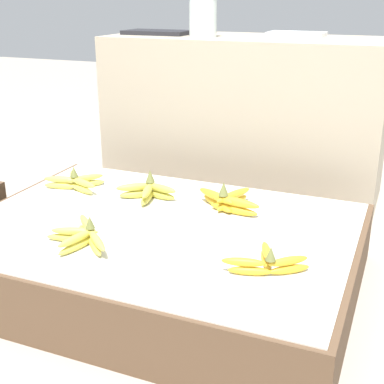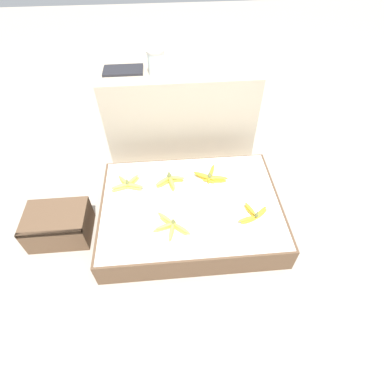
{
  "view_description": "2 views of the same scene",
  "coord_description": "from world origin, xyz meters",
  "px_view_note": "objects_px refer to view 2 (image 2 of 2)",
  "views": [
    {
      "loc": [
        0.68,
        -1.36,
        0.87
      ],
      "look_at": [
        0.08,
        0.08,
        0.29
      ],
      "focal_mm": 50.0,
      "sensor_mm": 36.0,
      "label": 1
    },
    {
      "loc": [
        -0.11,
        -1.29,
        1.73
      ],
      "look_at": [
        0.01,
        0.02,
        0.28
      ],
      "focal_mm": 28.0,
      "sensor_mm": 36.0,
      "label": 2
    }
  ],
  "objects_px": {
    "wooden_crate": "(59,225)",
    "banana_bunch_front_midleft": "(171,226)",
    "banana_bunch_middle_midright": "(210,176)",
    "banana_bunch_middle_midleft": "(170,181)",
    "glass_jar": "(156,62)",
    "banana_bunch_front_right": "(253,214)",
    "banana_bunch_middle_left": "(128,184)",
    "foam_tray_white": "(202,59)"
  },
  "relations": [
    {
      "from": "banana_bunch_front_right",
      "to": "foam_tray_white",
      "type": "bearing_deg",
      "value": 100.09
    },
    {
      "from": "banana_bunch_front_midleft",
      "to": "banana_bunch_middle_midleft",
      "type": "bearing_deg",
      "value": 88.7
    },
    {
      "from": "wooden_crate",
      "to": "banana_bunch_middle_midright",
      "type": "height_order",
      "value": "banana_bunch_middle_midright"
    },
    {
      "from": "banana_bunch_front_right",
      "to": "banana_bunch_middle_midleft",
      "type": "height_order",
      "value": "banana_bunch_middle_midleft"
    },
    {
      "from": "wooden_crate",
      "to": "banana_bunch_front_midleft",
      "type": "height_order",
      "value": "banana_bunch_front_midleft"
    },
    {
      "from": "banana_bunch_front_midleft",
      "to": "banana_bunch_front_right",
      "type": "distance_m",
      "value": 0.53
    },
    {
      "from": "banana_bunch_front_midleft",
      "to": "banana_bunch_middle_midleft",
      "type": "relative_size",
      "value": 1.11
    },
    {
      "from": "banana_bunch_front_midleft",
      "to": "banana_bunch_middle_midright",
      "type": "bearing_deg",
      "value": 53.93
    },
    {
      "from": "foam_tray_white",
      "to": "banana_bunch_middle_midright",
      "type": "bearing_deg",
      "value": -91.65
    },
    {
      "from": "glass_jar",
      "to": "wooden_crate",
      "type": "bearing_deg",
      "value": -130.08
    },
    {
      "from": "banana_bunch_middle_midleft",
      "to": "glass_jar",
      "type": "xyz_separation_m",
      "value": [
        -0.04,
        0.62,
        0.56
      ]
    },
    {
      "from": "banana_bunch_front_midleft",
      "to": "banana_bunch_middle_midright",
      "type": "height_order",
      "value": "banana_bunch_middle_midright"
    },
    {
      "from": "banana_bunch_front_right",
      "to": "banana_bunch_middle_left",
      "type": "bearing_deg",
      "value": 157.44
    },
    {
      "from": "glass_jar",
      "to": "foam_tray_white",
      "type": "relative_size",
      "value": 0.73
    },
    {
      "from": "wooden_crate",
      "to": "banana_bunch_front_midleft",
      "type": "relative_size",
      "value": 1.68
    },
    {
      "from": "banana_bunch_front_midleft",
      "to": "banana_bunch_middle_midright",
      "type": "distance_m",
      "value": 0.5
    },
    {
      "from": "banana_bunch_middle_midleft",
      "to": "glass_jar",
      "type": "height_order",
      "value": "glass_jar"
    },
    {
      "from": "banana_bunch_front_right",
      "to": "banana_bunch_middle_left",
      "type": "relative_size",
      "value": 0.95
    },
    {
      "from": "banana_bunch_front_right",
      "to": "banana_bunch_middle_midright",
      "type": "height_order",
      "value": "banana_bunch_middle_midright"
    },
    {
      "from": "banana_bunch_middle_midleft",
      "to": "foam_tray_white",
      "type": "bearing_deg",
      "value": 69.41
    },
    {
      "from": "wooden_crate",
      "to": "banana_bunch_front_right",
      "type": "xyz_separation_m",
      "value": [
        1.27,
        -0.11,
        0.12
      ]
    },
    {
      "from": "banana_bunch_middle_midright",
      "to": "banana_bunch_middle_left",
      "type": "bearing_deg",
      "value": -178.08
    },
    {
      "from": "banana_bunch_front_right",
      "to": "banana_bunch_middle_midright",
      "type": "relative_size",
      "value": 0.89
    },
    {
      "from": "banana_bunch_front_right",
      "to": "banana_bunch_middle_midleft",
      "type": "xyz_separation_m",
      "value": [
        -0.52,
        0.34,
        0.01
      ]
    },
    {
      "from": "banana_bunch_front_midleft",
      "to": "banana_bunch_middle_midright",
      "type": "xyz_separation_m",
      "value": [
        0.3,
        0.41,
        0.01
      ]
    },
    {
      "from": "banana_bunch_front_right",
      "to": "foam_tray_white",
      "type": "relative_size",
      "value": 0.91
    },
    {
      "from": "foam_tray_white",
      "to": "banana_bunch_middle_midleft",
      "type": "bearing_deg",
      "value": -110.59
    },
    {
      "from": "wooden_crate",
      "to": "banana_bunch_middle_left",
      "type": "relative_size",
      "value": 1.76
    },
    {
      "from": "banana_bunch_middle_midright",
      "to": "banana_bunch_front_midleft",
      "type": "bearing_deg",
      "value": -126.07
    },
    {
      "from": "banana_bunch_middle_midleft",
      "to": "banana_bunch_middle_midright",
      "type": "relative_size",
      "value": 0.88
    },
    {
      "from": "banana_bunch_front_right",
      "to": "banana_bunch_middle_midleft",
      "type": "bearing_deg",
      "value": 146.69
    },
    {
      "from": "glass_jar",
      "to": "foam_tray_white",
      "type": "bearing_deg",
      "value": 29.71
    },
    {
      "from": "banana_bunch_middle_midright",
      "to": "foam_tray_white",
      "type": "xyz_separation_m",
      "value": [
        0.02,
        0.81,
        0.48
      ]
    },
    {
      "from": "glass_jar",
      "to": "banana_bunch_front_right",
      "type": "bearing_deg",
      "value": -59.81
    },
    {
      "from": "banana_bunch_middle_left",
      "to": "banana_bunch_middle_midleft",
      "type": "height_order",
      "value": "banana_bunch_middle_midleft"
    },
    {
      "from": "banana_bunch_front_right",
      "to": "banana_bunch_middle_midright",
      "type": "xyz_separation_m",
      "value": [
        -0.23,
        0.36,
        0.01
      ]
    },
    {
      "from": "wooden_crate",
      "to": "glass_jar",
      "type": "xyz_separation_m",
      "value": [
        0.71,
        0.85,
        0.68
      ]
    },
    {
      "from": "banana_bunch_middle_left",
      "to": "glass_jar",
      "type": "xyz_separation_m",
      "value": [
        0.25,
        0.63,
        0.56
      ]
    },
    {
      "from": "glass_jar",
      "to": "banana_bunch_middle_midleft",
      "type": "bearing_deg",
      "value": -86.03
    },
    {
      "from": "banana_bunch_middle_midleft",
      "to": "wooden_crate",
      "type": "bearing_deg",
      "value": -163.41
    },
    {
      "from": "banana_bunch_front_right",
      "to": "glass_jar",
      "type": "relative_size",
      "value": 1.25
    },
    {
      "from": "banana_bunch_middle_midright",
      "to": "glass_jar",
      "type": "xyz_separation_m",
      "value": [
        -0.33,
        0.61,
        0.56
      ]
    }
  ]
}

